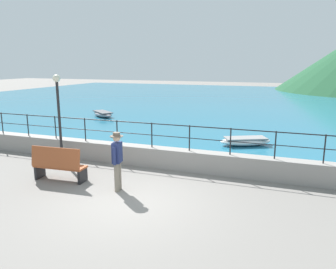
# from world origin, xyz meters

# --- Properties ---
(ground_plane) EXTENTS (120.00, 120.00, 0.00)m
(ground_plane) POSITION_xyz_m (0.00, 0.00, 0.00)
(ground_plane) COLOR slate
(promenade_wall) EXTENTS (20.00, 0.56, 0.70)m
(promenade_wall) POSITION_xyz_m (0.00, 3.20, 0.35)
(promenade_wall) COLOR gray
(promenade_wall) RESTS_ON ground
(railing) EXTENTS (18.44, 0.04, 0.90)m
(railing) POSITION_xyz_m (-0.00, 3.20, 1.31)
(railing) COLOR black
(railing) RESTS_ON promenade_wall
(lake_water) EXTENTS (64.00, 44.32, 0.06)m
(lake_water) POSITION_xyz_m (0.00, 25.84, 0.03)
(lake_water) COLOR #236B89
(lake_water) RESTS_ON ground
(bench_main) EXTENTS (1.73, 0.67, 1.13)m
(bench_main) POSITION_xyz_m (-2.84, 0.68, 0.56)
(bench_main) COLOR #9E4C28
(bench_main) RESTS_ON ground
(person_walking) EXTENTS (0.38, 0.56, 1.75)m
(person_walking) POSITION_xyz_m (-0.70, 0.64, 0.98)
(person_walking) COLOR slate
(person_walking) RESTS_ON ground
(lamp_post) EXTENTS (0.28, 0.28, 3.28)m
(lamp_post) POSITION_xyz_m (-4.21, 2.57, 2.19)
(lamp_post) COLOR #232326
(lamp_post) RESTS_ON ground
(boat_0) EXTENTS (2.46, 1.84, 0.36)m
(boat_0) POSITION_xyz_m (2.12, 7.28, 0.26)
(boat_0) COLOR white
(boat_0) RESTS_ON lake_water
(boat_1) EXTENTS (2.39, 2.09, 0.36)m
(boat_1) POSITION_xyz_m (-8.26, 12.12, 0.26)
(boat_1) COLOR gray
(boat_1) RESTS_ON lake_water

